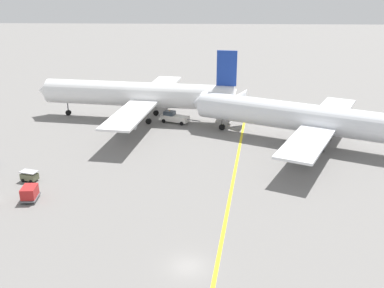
# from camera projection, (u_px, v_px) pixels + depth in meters

# --- Properties ---
(ground_plane) EXTENTS (600.00, 600.00, 0.00)m
(ground_plane) POSITION_uv_depth(u_px,v_px,m) (188.00, 266.00, 50.37)
(ground_plane) COLOR slate
(taxiway_stripe) EXTENTS (15.58, 119.11, 0.01)m
(taxiway_stripe) POSITION_uv_depth(u_px,v_px,m) (225.00, 222.00, 59.57)
(taxiway_stripe) COLOR yellow
(taxiway_stripe) RESTS_ON ground
(airliner_at_gate_left) EXTENTS (49.88, 48.36, 16.48)m
(airliner_at_gate_left) POSITION_uv_depth(u_px,v_px,m) (140.00, 95.00, 101.86)
(airliner_at_gate_left) COLOR white
(airliner_at_gate_left) RESTS_ON ground
(airliner_being_pushed) EXTENTS (49.22, 41.25, 15.25)m
(airliner_being_pushed) POSITION_uv_depth(u_px,v_px,m) (312.00, 119.00, 86.24)
(airliner_being_pushed) COLOR white
(airliner_being_pushed) RESTS_ON ground
(pushback_tug) EXTENTS (9.32, 4.98, 2.89)m
(pushback_tug) POSITION_uv_depth(u_px,v_px,m) (174.00, 117.00, 100.90)
(pushback_tug) COLOR white
(pushback_tug) RESTS_ON ground
(gse_container_dolly_flat) EXTENTS (2.48, 3.38, 2.15)m
(gse_container_dolly_flat) POSITION_uv_depth(u_px,v_px,m) (30.00, 193.00, 65.17)
(gse_container_dolly_flat) COLOR slate
(gse_container_dolly_flat) RESTS_ON ground
(gse_baggage_cart_trailing) EXTENTS (3.05, 2.24, 1.71)m
(gse_baggage_cart_trailing) POSITION_uv_depth(u_px,v_px,m) (29.00, 176.00, 71.51)
(gse_baggage_cart_trailing) COLOR #666B4C
(gse_baggage_cart_trailing) RESTS_ON ground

